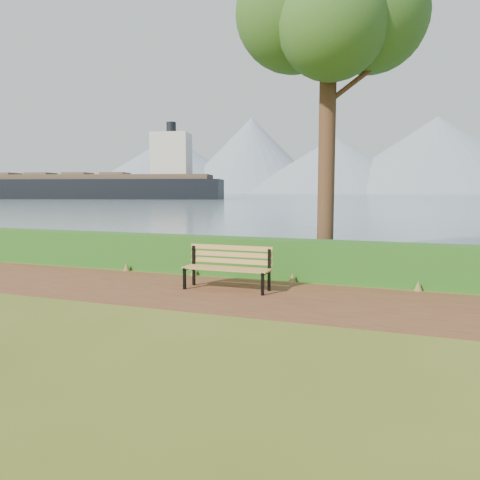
% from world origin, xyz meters
% --- Properties ---
extents(ground, '(140.00, 140.00, 0.00)m').
position_xyz_m(ground, '(0.00, 0.00, 0.00)').
color(ground, '#465C1A').
rests_on(ground, ground).
extents(path, '(40.00, 3.40, 0.01)m').
position_xyz_m(path, '(0.00, 0.30, 0.01)').
color(path, '#4E2C1A').
rests_on(path, ground).
extents(hedge, '(32.00, 0.85, 1.00)m').
position_xyz_m(hedge, '(0.00, 2.60, 0.50)').
color(hedge, '#1C4F16').
rests_on(hedge, ground).
extents(water, '(700.00, 510.00, 0.00)m').
position_xyz_m(water, '(0.00, 260.00, 0.01)').
color(water, '#496475').
rests_on(water, ground).
extents(mountains, '(585.00, 190.00, 70.00)m').
position_xyz_m(mountains, '(-9.17, 406.05, 27.70)').
color(mountains, slate).
rests_on(mountains, ground).
extents(bench, '(2.01, 0.61, 1.00)m').
position_xyz_m(bench, '(0.41, 0.74, 0.58)').
color(bench, black).
rests_on(bench, ground).
extents(tree, '(5.02, 4.15, 9.70)m').
position_xyz_m(tree, '(2.06, 3.78, 7.21)').
color(tree, '#362116').
rests_on(tree, ground).
extents(cargo_ship, '(75.44, 30.66, 22.75)m').
position_xyz_m(cargo_ship, '(-78.15, 98.92, 3.39)').
color(cargo_ship, black).
rests_on(cargo_ship, ground).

